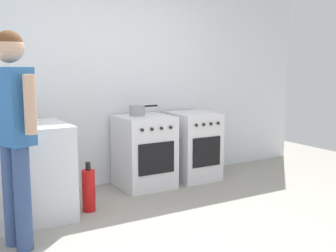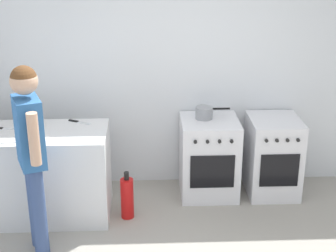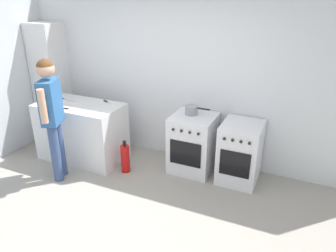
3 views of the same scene
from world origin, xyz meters
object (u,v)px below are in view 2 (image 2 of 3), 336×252
object	(u,v)px
oven_left	(209,157)
fire_extinguisher	(127,198)
oven_right	(273,156)
pot	(204,113)
knife_carving	(17,142)
knife_bread	(8,129)
person	(30,144)
knife_utility	(78,122)

from	to	relation	value
oven_left	fire_extinguisher	size ratio (longest dim) A/B	1.70
oven_right	pot	size ratio (longest dim) A/B	2.34
oven_right	knife_carving	xyz separation A→B (m)	(-2.55, -0.62, 0.48)
knife_bread	pot	bearing A→B (deg)	10.04
knife_bread	person	world-z (taller)	person
knife_carving	fire_extinguisher	xyz separation A→B (m)	(0.98, 0.15, -0.69)
pot	knife_carving	distance (m)	1.92
knife_utility	person	size ratio (longest dim) A/B	0.14
oven_left	knife_utility	xyz separation A→B (m)	(-1.35, -0.13, 0.48)
oven_left	fire_extinguisher	bearing A→B (deg)	-151.22
oven_left	pot	distance (m)	0.49
knife_utility	fire_extinguisher	size ratio (longest dim) A/B	0.47
oven_right	person	world-z (taller)	person
knife_utility	pot	bearing A→B (deg)	8.41
knife_utility	knife_carving	bearing A→B (deg)	-135.65
oven_left	knife_bread	xyz separation A→B (m)	(-2.02, -0.29, 0.48)
oven_left	knife_bread	world-z (taller)	knife_bread
knife_bread	fire_extinguisher	xyz separation A→B (m)	(1.15, -0.19, -0.69)
knife_utility	person	distance (m)	0.91
knife_bread	person	bearing A→B (deg)	-61.96
knife_utility	knife_carving	xyz separation A→B (m)	(-0.50, -0.49, -0.00)
knife_carving	fire_extinguisher	distance (m)	1.21
oven_right	fire_extinguisher	world-z (taller)	oven_right
pot	person	bearing A→B (deg)	-146.57
oven_right	knife_utility	distance (m)	2.10
oven_left	person	size ratio (longest dim) A/B	0.50
fire_extinguisher	oven_left	bearing A→B (deg)	28.78
knife_carving	fire_extinguisher	bearing A→B (deg)	8.44
oven_left	knife_carving	xyz separation A→B (m)	(-1.85, -0.62, 0.48)
pot	person	distance (m)	1.91
oven_left	knife_utility	world-z (taller)	knife_utility
knife_utility	person	bearing A→B (deg)	-108.85
knife_utility	fire_extinguisher	world-z (taller)	knife_utility
pot	fire_extinguisher	size ratio (longest dim) A/B	0.73
oven_right	fire_extinguisher	distance (m)	1.65
fire_extinguisher	knife_bread	bearing A→B (deg)	170.64
pot	knife_carving	xyz separation A→B (m)	(-1.80, -0.68, -0.01)
knife_utility	fire_extinguisher	xyz separation A→B (m)	(0.48, -0.34, -0.69)
fire_extinguisher	pot	bearing A→B (deg)	33.38
pot	knife_utility	distance (m)	1.31
pot	fire_extinguisher	world-z (taller)	pot
oven_left	person	world-z (taller)	person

